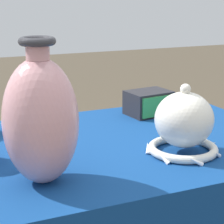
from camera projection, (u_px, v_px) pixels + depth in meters
The scene contains 4 objects.
display_table at pixel (100, 176), 1.22m from camera, with size 1.12×0.69×0.75m.
vase_tall_bulbous at pixel (41, 120), 0.94m from camera, with size 0.17×0.17×0.32m.
vase_dome_bell at pixel (184, 125), 1.13m from camera, with size 0.20×0.20×0.19m.
mosaic_tile_box at pixel (149, 103), 1.50m from camera, with size 0.16×0.13×0.08m.
Camera 1 is at (-0.42, -1.07, 1.16)m, focal length 70.00 mm.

